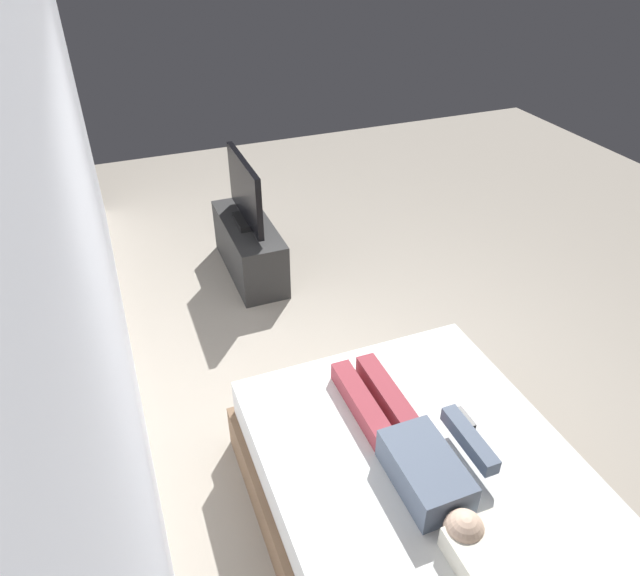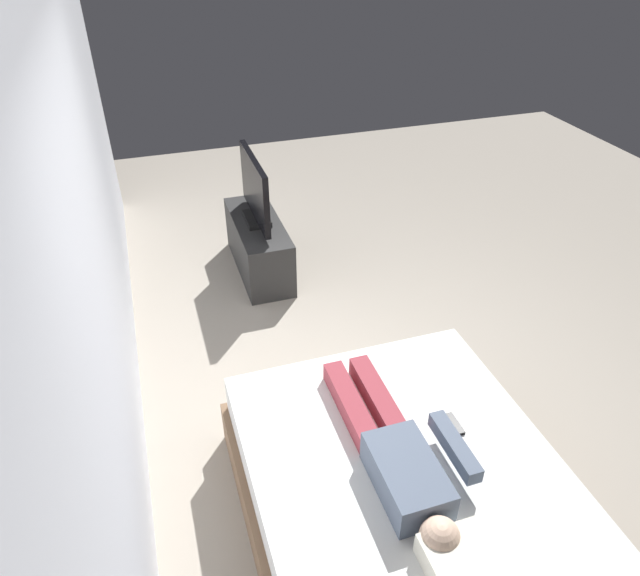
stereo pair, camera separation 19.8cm
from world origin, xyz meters
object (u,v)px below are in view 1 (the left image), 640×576
object	(u,v)px
pillow	(505,572)
remote	(465,417)
person	(414,451)
bed	(419,497)
tv_stand	(249,248)
tv	(245,193)

from	to	relation	value
pillow	remote	distance (m)	0.89
person	remote	distance (m)	0.44
remote	bed	bearing A→B (deg)	117.11
pillow	tv_stand	xyz separation A→B (m)	(3.50, 0.12, -0.35)
tv	remote	bearing A→B (deg)	-169.99
person	bed	bearing A→B (deg)	-118.45
tv_stand	tv	distance (m)	0.53
bed	remote	world-z (taller)	remote
pillow	person	size ratio (longest dim) A/B	0.38
pillow	tv_stand	size ratio (longest dim) A/B	0.44
tv	bed	bearing A→B (deg)	-177.57
bed	pillow	xyz separation A→B (m)	(-0.64, -0.00, 0.34)
remote	tv	xyz separation A→B (m)	(2.68, 0.47, 0.24)
tv_stand	remote	bearing A→B (deg)	-169.99
bed	person	xyz separation A→B (m)	(0.03, 0.05, 0.36)
pillow	tv	world-z (taller)	tv
remote	tv_stand	xyz separation A→B (m)	(2.68, 0.47, -0.30)
bed	tv_stand	size ratio (longest dim) A/B	1.74
person	tv_stand	xyz separation A→B (m)	(2.83, 0.07, -0.37)
bed	tv_stand	distance (m)	2.86
tv_stand	tv	xyz separation A→B (m)	(0.00, 0.00, 0.53)
pillow	tv_stand	bearing A→B (deg)	1.99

